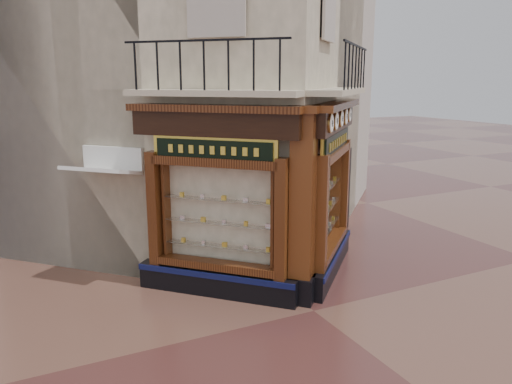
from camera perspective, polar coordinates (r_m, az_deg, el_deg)
ground at (r=10.17m, az=6.62°, el=-13.34°), size 80.00×80.00×0.00m
main_building at (r=14.76m, az=-6.48°, el=18.69°), size 11.31×11.31×12.00m
neighbour_left at (r=16.49m, az=-17.95°, el=15.80°), size 11.31×11.31×11.00m
neighbour_right at (r=17.94m, az=-1.50°, el=16.09°), size 11.31×11.31×11.00m
shopfront_left at (r=10.19m, az=-4.58°, el=-1.37°), size 2.86×2.86×3.98m
shopfront_right at (r=11.50m, az=8.55°, el=0.16°), size 2.86×2.86×3.98m
corner_pilaster at (r=9.89m, az=5.34°, el=-2.01°), size 0.85×0.85×3.98m
balcony at (r=10.41m, az=2.72°, el=11.42°), size 5.94×2.97×1.03m
clock_a at (r=9.91m, az=8.53°, el=7.77°), size 0.31×0.31×0.38m
clock_b at (r=10.47m, az=9.10°, el=8.01°), size 0.31×0.31×0.39m
clock_c at (r=11.13m, az=9.70°, el=8.26°), size 0.30×0.30×0.37m
clock_d at (r=11.75m, az=10.20°, el=8.47°), size 0.31×0.31×0.39m
clock_e at (r=12.31m, az=10.62°, el=8.64°), size 0.27×0.27×0.33m
awning at (r=11.81m, az=-16.47°, el=-9.98°), size 1.69×1.69×0.26m
signboard_left at (r=9.91m, az=-4.87°, el=4.84°), size 1.92×1.92×0.51m
signboard_right at (r=11.30m, az=9.13°, el=5.69°), size 2.16×2.16×0.58m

